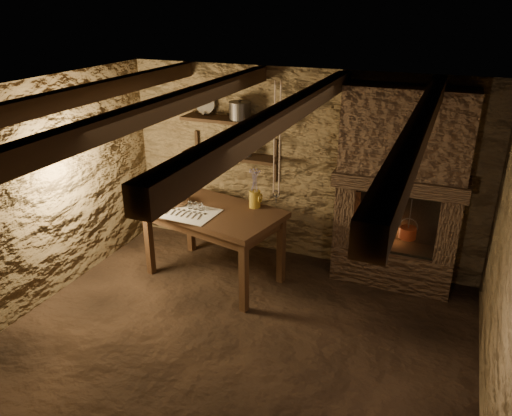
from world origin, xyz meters
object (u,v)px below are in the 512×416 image
at_px(wooden_bowl, 176,201).
at_px(iron_stockpot, 240,112).
at_px(work_table, 214,241).
at_px(stoneware_jug, 255,191).
at_px(red_pot, 408,232).

distance_m(wooden_bowl, iron_stockpot, 1.32).
relative_size(work_table, iron_stockpot, 6.65).
distance_m(work_table, stoneware_jug, 0.78).
relative_size(work_table, red_pot, 3.19).
xyz_separation_m(stoneware_jug, red_pot, (1.69, 0.42, -0.40)).
bearing_deg(stoneware_jug, iron_stockpot, 129.18).
xyz_separation_m(iron_stockpot, red_pot, (2.11, -0.12, -1.17)).
xyz_separation_m(stoneware_jug, wooden_bowl, (-0.90, -0.25, -0.16)).
height_order(stoneware_jug, red_pot, stoneware_jug).
relative_size(stoneware_jug, iron_stockpot, 1.78).
bearing_deg(wooden_bowl, stoneware_jug, 15.58).
distance_m(stoneware_jug, wooden_bowl, 0.95).
height_order(work_table, iron_stockpot, iron_stockpot).
bearing_deg(work_table, stoneware_jug, 41.82).
bearing_deg(red_pot, iron_stockpot, 176.75).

